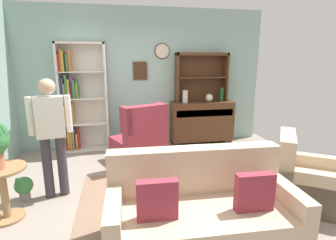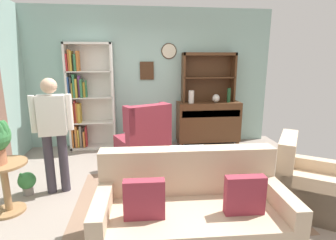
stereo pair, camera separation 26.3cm
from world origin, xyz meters
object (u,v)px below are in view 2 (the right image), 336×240
at_px(sideboard, 208,121).
at_px(book_stack, 204,163).
at_px(plant_stand, 5,182).
at_px(coffee_table, 197,170).
at_px(sideboard_hutch, 208,71).
at_px(person_reading, 53,128).
at_px(wingback_chair, 144,141).
at_px(potted_plant_small, 27,182).
at_px(bottle_wine, 229,95).
at_px(bookshelf, 86,98).
at_px(couch_floral, 191,215).
at_px(armchair_floral, 307,186).
at_px(vase_tall, 191,97).
at_px(vase_round, 216,98).

relative_size(sideboard, book_stack, 6.41).
distance_m(plant_stand, coffee_table, 2.33).
xyz_separation_m(sideboard_hutch, book_stack, (-0.62, -2.18, -1.11)).
distance_m(sideboard, person_reading, 3.15).
distance_m(wingback_chair, potted_plant_small, 1.91).
bearing_deg(bottle_wine, bookshelf, 176.57).
xyz_separation_m(bottle_wine, book_stack, (-1.01, -1.98, -0.62)).
relative_size(couch_floral, coffee_table, 2.29).
bearing_deg(potted_plant_small, bookshelf, 74.90).
bearing_deg(person_reading, potted_plant_small, -173.53).
bearing_deg(sideboard_hutch, armchair_floral, -78.75).
height_order(vase_tall, potted_plant_small, vase_tall).
xyz_separation_m(sideboard_hutch, bottle_wine, (0.39, -0.20, -0.49)).
bearing_deg(bottle_wine, vase_round, 175.05).
distance_m(vase_tall, coffee_table, 2.13).
height_order(couch_floral, wingback_chair, wingback_chair).
xyz_separation_m(armchair_floral, book_stack, (-1.15, 0.49, 0.16)).
relative_size(sideboard_hutch, coffee_table, 1.38).
bearing_deg(potted_plant_small, sideboard, 31.01).
relative_size(sideboard, armchair_floral, 1.22).
bearing_deg(book_stack, coffee_table, 179.70).
distance_m(couch_floral, armchair_floral, 1.59).
height_order(bookshelf, potted_plant_small, bookshelf).
height_order(couch_floral, coffee_table, couch_floral).
bearing_deg(coffee_table, vase_round, 66.92).
xyz_separation_m(sideboard_hutch, plant_stand, (-3.05, -2.32, -1.17)).
height_order(armchair_floral, person_reading, person_reading).
relative_size(vase_round, couch_floral, 0.09).
bearing_deg(sideboard_hutch, vase_tall, -154.11).
height_order(armchair_floral, book_stack, armchair_floral).
relative_size(sideboard_hutch, book_stack, 5.42).
distance_m(sideboard_hutch, armchair_floral, 3.00).
height_order(plant_stand, potted_plant_small, plant_stand).
xyz_separation_m(bottle_wine, wingback_chair, (-1.77, -0.70, -0.68)).
relative_size(vase_round, plant_stand, 0.27).
distance_m(armchair_floral, book_stack, 1.26).
distance_m(vase_round, potted_plant_small, 3.66).
relative_size(wingback_chair, coffee_table, 1.31).
bearing_deg(book_stack, bottle_wine, 62.93).
bearing_deg(coffee_table, bookshelf, 129.29).
bearing_deg(person_reading, vase_tall, 37.18).
relative_size(sideboard, vase_round, 7.65).
xyz_separation_m(vase_round, couch_floral, (-1.12, -2.94, -0.69)).
bearing_deg(vase_tall, vase_round, 1.49).
relative_size(couch_floral, plant_stand, 2.93).
xyz_separation_m(plant_stand, book_stack, (2.42, 0.14, 0.06)).
relative_size(vase_tall, potted_plant_small, 0.82).
height_order(couch_floral, potted_plant_small, couch_floral).
bearing_deg(book_stack, person_reading, 170.89).
height_order(armchair_floral, coffee_table, armchair_floral).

